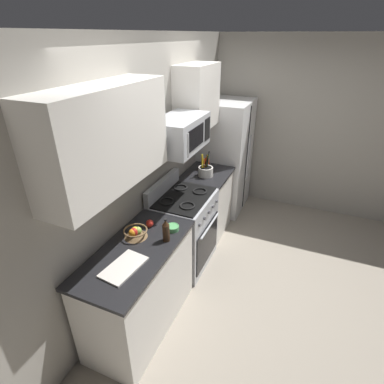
# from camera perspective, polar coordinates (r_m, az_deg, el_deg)

# --- Properties ---
(ground_plane) EXTENTS (16.00, 16.00, 0.00)m
(ground_plane) POSITION_cam_1_polar(r_m,az_deg,el_deg) (3.81, 8.24, -15.17)
(ground_plane) COLOR gray
(wall_back) EXTENTS (8.00, 0.10, 2.60)m
(wall_back) POSITION_cam_1_polar(r_m,az_deg,el_deg) (3.44, -7.29, 5.74)
(wall_back) COLOR #9E998E
(wall_back) RESTS_ON ground
(counter_left) EXTENTS (1.24, 0.60, 0.91)m
(counter_left) POSITION_cam_1_polar(r_m,az_deg,el_deg) (3.02, -9.81, -17.41)
(counter_left) COLOR silver
(counter_left) RESTS_ON ground
(range_oven) EXTENTS (0.76, 0.64, 1.09)m
(range_oven) POSITION_cam_1_polar(r_m,az_deg,el_deg) (3.68, -1.52, -7.09)
(range_oven) COLOR #B2B5BA
(range_oven) RESTS_ON ground
(counter_right) EXTENTS (0.72, 0.60, 0.91)m
(counter_right) POSITION_cam_1_polar(r_m,az_deg,el_deg) (4.28, 2.66, -1.99)
(counter_right) COLOR silver
(counter_right) RESTS_ON ground
(refrigerator) EXTENTS (0.83, 0.71, 1.72)m
(refrigerator) POSITION_cam_1_polar(r_m,az_deg,el_deg) (4.79, 6.32, 6.57)
(refrigerator) COLOR silver
(refrigerator) RESTS_ON ground
(wall_right) EXTENTS (0.10, 8.00, 2.60)m
(wall_right) POSITION_cam_1_polar(r_m,az_deg,el_deg) (5.01, 15.79, 11.95)
(wall_right) COLOR #9E998E
(wall_right) RESTS_ON ground
(microwave) EXTENTS (0.72, 0.44, 0.34)m
(microwave) POSITION_cam_1_polar(r_m,az_deg,el_deg) (3.17, -2.22, 11.00)
(microwave) COLOR #B2B5BA
(upper_cabinets_left) EXTENTS (1.23, 0.34, 0.75)m
(upper_cabinets_left) POSITION_cam_1_polar(r_m,az_deg,el_deg) (2.34, -15.84, 9.70)
(upper_cabinets_left) COLOR silver
(upper_cabinets_right) EXTENTS (0.71, 0.34, 0.75)m
(upper_cabinets_right) POSITION_cam_1_polar(r_m,az_deg,el_deg) (3.84, 1.00, 17.47)
(upper_cabinets_right) COLOR silver
(utensil_crock) EXTENTS (0.19, 0.19, 0.34)m
(utensil_crock) POSITION_cam_1_polar(r_m,az_deg,el_deg) (3.97, 2.58, 4.01)
(utensil_crock) COLOR white
(utensil_crock) RESTS_ON counter_right
(fruit_basket) EXTENTS (0.22, 0.22, 0.10)m
(fruit_basket) POSITION_cam_1_polar(r_m,az_deg,el_deg) (2.84, -10.62, -7.51)
(fruit_basket) COLOR brown
(fruit_basket) RESTS_ON counter_left
(apple_loose) EXTENTS (0.07, 0.07, 0.07)m
(apple_loose) POSITION_cam_1_polar(r_m,az_deg,el_deg) (2.97, -7.97, -5.86)
(apple_loose) COLOR red
(apple_loose) RESTS_ON counter_left
(cutting_board) EXTENTS (0.40, 0.26, 0.02)m
(cutting_board) POSITION_cam_1_polar(r_m,az_deg,el_deg) (2.55, -12.74, -13.64)
(cutting_board) COLOR silver
(cutting_board) RESTS_ON counter_left
(bottle_soy) EXTENTS (0.07, 0.07, 0.23)m
(bottle_soy) POSITION_cam_1_polar(r_m,az_deg,el_deg) (2.73, -4.92, -7.29)
(bottle_soy) COLOR #382314
(bottle_soy) RESTS_ON counter_left
(bottle_hot_sauce) EXTENTS (0.07, 0.07, 0.23)m
(bottle_hot_sauce) POSITION_cam_1_polar(r_m,az_deg,el_deg) (4.12, 2.80, 5.41)
(bottle_hot_sauce) COLOR red
(bottle_hot_sauce) RESTS_ON counter_right
(prep_bowl) EXTENTS (0.12, 0.12, 0.05)m
(prep_bowl) POSITION_cam_1_polar(r_m,az_deg,el_deg) (2.90, -3.70, -6.73)
(prep_bowl) COLOR #59AD66
(prep_bowl) RESTS_ON counter_left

